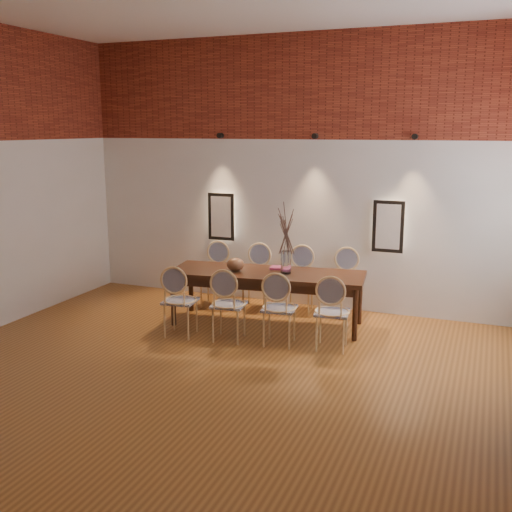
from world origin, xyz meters
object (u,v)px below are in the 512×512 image
at_px(chair_near_b, 229,304).
at_px(chair_far_c, 300,281).
at_px(chair_far_d, 345,284).
at_px(bowl, 235,264).
at_px(book, 280,268).
at_px(chair_near_c, 279,308).
at_px(chair_near_d, 332,312).
at_px(chair_far_b, 256,278).
at_px(dining_table, 267,298).
at_px(vase, 286,262).
at_px(chair_near_a, 180,301).
at_px(chair_far_a, 214,275).

distance_m(chair_near_b, chair_far_c, 1.55).
bearing_deg(chair_far_d, bowl, 27.98).
relative_size(chair_far_c, chair_far_d, 1.00).
bearing_deg(book, chair_near_c, -71.07).
bearing_deg(book, chair_near_d, -39.78).
bearing_deg(chair_far_b, chair_far_d, -180.00).
bearing_deg(dining_table, vase, 0.00).
bearing_deg(chair_far_b, bowl, 82.35).
bearing_deg(chair_near_c, chair_near_b, 180.00).
distance_m(chair_near_b, chair_far_b, 1.41).
distance_m(chair_near_d, chair_far_d, 1.41).
xyz_separation_m(chair_near_b, chair_far_d, (1.13, 1.56, 0.00)).
bearing_deg(chair_near_a, chair_near_b, -0.00).
height_order(dining_table, vase, vase).
xyz_separation_m(chair_far_c, book, (-0.12, -0.52, 0.30)).
bearing_deg(chair_near_a, dining_table, 35.46).
bearing_deg(chair_far_c, bowl, 44.76).
xyz_separation_m(chair_near_b, chair_far_a, (-0.83, 1.31, 0.00)).
bearing_deg(chair_near_c, chair_far_d, 64.92).
distance_m(chair_near_d, chair_far_b, 1.93).
xyz_separation_m(chair_far_b, chair_far_c, (0.65, 0.08, 0.00)).
bearing_deg(chair_far_d, chair_near_b, 46.89).
distance_m(chair_far_b, chair_far_c, 0.66).
bearing_deg(chair_near_d, chair_near_b, -180.00).
relative_size(chair_near_d, book, 3.62).
bearing_deg(chair_near_c, dining_table, 115.08).
bearing_deg(vase, chair_near_a, -143.47).
xyz_separation_m(dining_table, chair_near_d, (1.07, -0.57, 0.09)).
bearing_deg(chair_near_b, vase, 49.89).
bearing_deg(bowl, vase, 11.31).
bearing_deg(chair_far_c, dining_table, 64.92).
distance_m(chair_far_a, chair_far_c, 1.32).
relative_size(vase, book, 1.15).
height_order(chair_near_c, chair_near_d, same).
relative_size(chair_near_d, chair_far_b, 1.00).
height_order(chair_near_d, chair_far_d, same).
bearing_deg(chair_near_c, chair_near_d, 0.00).
bearing_deg(chair_far_a, chair_far_b, -180.00).
bearing_deg(chair_near_a, chair_near_d, 0.00).
bearing_deg(bowl, book, 31.17).
relative_size(chair_near_d, chair_far_c, 1.00).
distance_m(chair_near_a, chair_far_a, 1.41).
distance_m(dining_table, bowl, 0.64).
height_order(chair_near_d, chair_far_c, same).
height_order(chair_near_a, chair_near_b, same).
bearing_deg(chair_far_c, chair_near_c, 90.00).
height_order(chair_far_a, chair_far_b, same).
height_order(chair_near_a, chair_far_d, same).
height_order(chair_far_a, vase, vase).
xyz_separation_m(chair_near_b, chair_far_b, (-0.18, 1.40, 0.00)).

